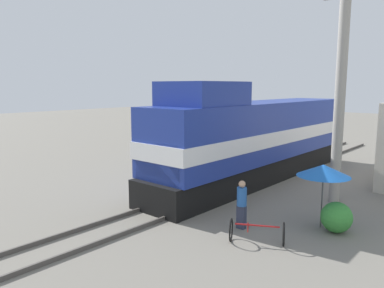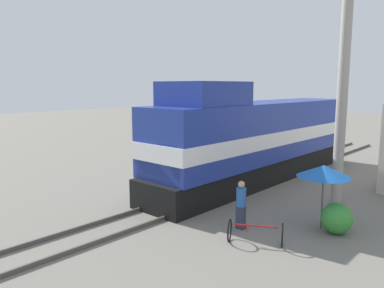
{
  "view_description": "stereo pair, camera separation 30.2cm",
  "coord_description": "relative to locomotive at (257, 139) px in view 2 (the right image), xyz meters",
  "views": [
    {
      "loc": [
        10.19,
        -12.7,
        4.92
      ],
      "look_at": [
        1.2,
        -2.36,
        2.79
      ],
      "focal_mm": 35.0,
      "sensor_mm": 36.0,
      "label": 1
    },
    {
      "loc": [
        10.42,
        -12.5,
        4.92
      ],
      "look_at": [
        1.2,
        -2.36,
        2.79
      ],
      "focal_mm": 35.0,
      "sensor_mm": 36.0,
      "label": 2
    }
  ],
  "objects": [
    {
      "name": "person_bystander",
      "position": [
        3.32,
        -6.14,
        -1.28
      ],
      "size": [
        0.34,
        0.34,
        1.71
      ],
      "color": "#2D3347",
      "rests_on": "ground_plane"
    },
    {
      "name": "rail_near",
      "position": [
        -0.72,
        -3.97,
        -2.13
      ],
      "size": [
        0.08,
        40.24,
        0.15
      ],
      "primitive_type": "cube",
      "color": "#4C4742",
      "rests_on": "ground_plane"
    },
    {
      "name": "utility_pole",
      "position": [
        4.6,
        -0.91,
        2.65
      ],
      "size": [
        1.8,
        0.44,
        9.63
      ],
      "color": "#9E998E",
      "rests_on": "ground_plane"
    },
    {
      "name": "vendor_umbrella",
      "position": [
        5.36,
        -4.19,
        -0.17
      ],
      "size": [
        1.82,
        1.82,
        2.25
      ],
      "color": "#4C4C4C",
      "rests_on": "ground_plane"
    },
    {
      "name": "shrub_cluster",
      "position": [
        5.94,
        -4.31,
        -1.68
      ],
      "size": [
        1.05,
        1.05,
        1.05
      ],
      "primitive_type": "sphere",
      "color": "#388C38",
      "rests_on": "ground_plane"
    },
    {
      "name": "locomotive",
      "position": [
        0.0,
        0.0,
        0.0
      ],
      "size": [
        2.9,
        15.54,
        5.11
      ],
      "color": "black",
      "rests_on": "ground_plane"
    },
    {
      "name": "rail_far",
      "position": [
        0.72,
        -3.97,
        -2.13
      ],
      "size": [
        0.08,
        40.24,
        0.15
      ],
      "primitive_type": "cube",
      "color": "#4C4742",
      "rests_on": "ground_plane"
    },
    {
      "name": "ground_plane",
      "position": [
        0.0,
        -3.97,
        -2.21
      ],
      "size": [
        120.0,
        120.0,
        0.0
      ],
      "primitive_type": "plane",
      "color": "slate"
    },
    {
      "name": "bicycle",
      "position": [
        4.4,
        -6.9,
        -1.82
      ],
      "size": [
        1.84,
        1.46,
        0.75
      ],
      "rotation": [
        0.0,
        0.0,
        -1.08
      ],
      "color": "black",
      "rests_on": "ground_plane"
    }
  ]
}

